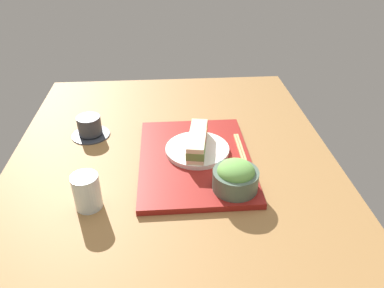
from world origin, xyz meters
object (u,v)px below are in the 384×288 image
object	(u,v)px
drinking_glass	(87,192)
coffee_cup	(89,127)
sandwich_plate	(197,150)
sandwich_middle	(197,141)
salad_bowl	(236,177)
sandwich_far	(199,131)
chopsticks_pair	(242,153)
sandwich_near	(196,151)

from	to	relation	value
drinking_glass	coffee_cup	bearing A→B (deg)	8.19
sandwich_plate	sandwich_middle	size ratio (longest dim) A/B	2.52
sandwich_plate	salad_bowl	world-z (taller)	salad_bowl
salad_bowl	drinking_glass	distance (cm)	38.40
sandwich_middle	sandwich_far	world-z (taller)	sandwich_middle
chopsticks_pair	coffee_cup	xyz separation A→B (cm)	(17.48, 48.37, 1.01)
sandwich_far	salad_bowl	world-z (taller)	salad_bowl
sandwich_middle	coffee_cup	size ratio (longest dim) A/B	0.61
sandwich_near	salad_bowl	xyz separation A→B (cm)	(-12.18, -9.52, -0.31)
sandwich_near	sandwich_far	bearing A→B (deg)	-9.37
chopsticks_pair	sandwich_far	bearing A→B (deg)	56.69
sandwich_far	coffee_cup	distance (cm)	37.24
sandwich_near	sandwich_far	size ratio (longest dim) A/B	1.00
sandwich_near	sandwich_middle	bearing A→B (deg)	-9.37
salad_bowl	chopsticks_pair	world-z (taller)	salad_bowl
sandwich_far	salad_bowl	size ratio (longest dim) A/B	0.60
sandwich_near	sandwich_plate	bearing A→B (deg)	-9.37
sandwich_middle	sandwich_far	xyz separation A→B (cm)	(6.04, -1.00, -0.07)
sandwich_middle	chopsticks_pair	world-z (taller)	sandwich_middle
sandwich_near	drinking_glass	world-z (taller)	drinking_glass
coffee_cup	drinking_glass	distance (cm)	36.29
sandwich_far	coffee_cup	world-z (taller)	sandwich_far
chopsticks_pair	sandwich_middle	bearing A→B (deg)	81.02
sandwich_near	coffee_cup	bearing A→B (deg)	57.80
sandwich_plate	chopsticks_pair	world-z (taller)	sandwich_plate
sandwich_plate	drinking_glass	size ratio (longest dim) A/B	2.03
sandwich_middle	coffee_cup	xyz separation A→B (cm)	(15.36, 34.97, -2.60)
drinking_glass	sandwich_plate	bearing A→B (deg)	-55.45
coffee_cup	sandwich_near	bearing A→B (deg)	-122.20
coffee_cup	sandwich_middle	bearing A→B (deg)	-113.71
sandwich_far	sandwich_near	bearing A→B (deg)	170.63
salad_bowl	chopsticks_pair	size ratio (longest dim) A/B	0.58
sandwich_middle	coffee_cup	distance (cm)	38.28
sandwich_far	chopsticks_pair	distance (cm)	15.27
sandwich_plate	salad_bowl	xyz separation A→B (cm)	(-18.22, -8.52, 3.12)
sandwich_near	salad_bowl	world-z (taller)	salad_bowl
salad_bowl	sandwich_plate	bearing A→B (deg)	25.06
sandwich_near	salad_bowl	size ratio (longest dim) A/B	0.60
chopsticks_pair	drinking_glass	world-z (taller)	drinking_glass
sandwich_middle	drinking_glass	xyz separation A→B (cm)	(-20.52, 29.80, -0.96)
sandwich_near	coffee_cup	size ratio (longest dim) A/B	0.58
sandwich_far	chopsticks_pair	bearing A→B (deg)	-123.31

